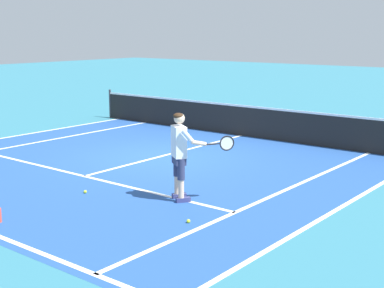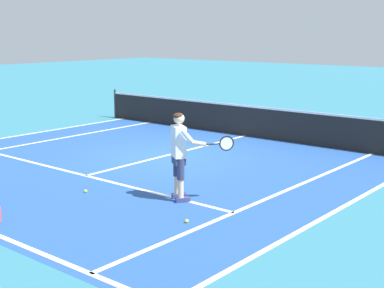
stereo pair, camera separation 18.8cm
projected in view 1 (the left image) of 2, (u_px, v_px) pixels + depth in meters
ground_plane at (161, 156)px, 14.55m from camera, size 80.00×80.00×0.00m
court_inner_surface at (132, 164)px, 13.73m from camera, size 10.98×10.15×0.00m
line_service at (84, 176)px, 12.56m from camera, size 8.23×0.10×0.01m
line_centre_service at (176, 152)px, 15.01m from camera, size 0.10×6.40×0.01m
line_singles_left at (31, 143)px, 16.24m from camera, size 0.10×9.75×0.01m
line_singles_right at (278, 193)px, 11.22m from camera, size 0.10×9.75×0.01m
line_doubles_left at (4, 138)px, 17.08m from camera, size 0.10×9.75×0.01m
line_doubles_right at (342, 207)px, 10.38m from camera, size 0.10×9.75×0.01m
tennis_net at (241, 120)px, 17.37m from camera, size 11.96×0.08×1.07m
tennis_player at (180, 150)px, 10.60m from camera, size 1.08×0.87×1.71m
tennis_ball_near_feet at (188, 221)px, 9.50m from camera, size 0.07×0.07×0.07m
tennis_ball_by_baseline at (85, 192)px, 11.24m from camera, size 0.07×0.07×0.07m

